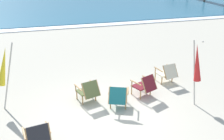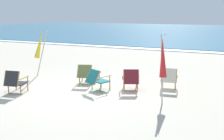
% 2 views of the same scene
% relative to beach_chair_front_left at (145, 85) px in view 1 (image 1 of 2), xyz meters
% --- Properties ---
extents(ground_plane, '(80.00, 80.00, 0.00)m').
position_rel_beach_chair_front_left_xyz_m(ground_plane, '(-1.50, -0.82, -0.42)').
color(ground_plane, '#B7AF9E').
extents(surf_band, '(80.00, 1.10, 0.06)m').
position_rel_beach_chair_front_left_xyz_m(surf_band, '(-1.50, 10.60, -0.39)').
color(surf_band, white).
rests_on(surf_band, ground).
extents(beach_chair_front_left, '(0.82, 0.91, 0.79)m').
position_rel_beach_chair_front_left_xyz_m(beach_chair_front_left, '(0.00, 0.00, 0.00)').
color(beach_chair_front_left, maroon).
rests_on(beach_chair_front_left, ground).
extents(beach_chair_back_right, '(0.82, 0.93, 0.77)m').
position_rel_beach_chair_front_left_xyz_m(beach_chair_back_right, '(-1.07, -0.49, -0.00)').
color(beach_chair_back_right, '#196066').
rests_on(beach_chair_back_right, ground).
extents(beach_chair_mid_center, '(0.69, 0.85, 0.78)m').
position_rel_beach_chair_front_left_xyz_m(beach_chair_mid_center, '(1.19, 0.76, -0.00)').
color(beach_chair_mid_center, beige).
rests_on(beach_chair_mid_center, ground).
extents(beach_chair_far_center, '(0.77, 0.90, 0.78)m').
position_rel_beach_chair_front_left_xyz_m(beach_chair_far_center, '(-1.88, 0.13, -0.00)').
color(beach_chair_far_center, '#515B33').
rests_on(beach_chair_far_center, ground).
extents(beach_chair_front_right, '(0.68, 0.77, 0.82)m').
position_rel_beach_chair_front_left_xyz_m(beach_chair_front_right, '(-3.48, -1.89, 0.01)').
color(beach_chair_front_right, '#28282D').
rests_on(beach_chair_front_right, ground).
extents(umbrella_furled_red, '(0.39, 0.43, 2.11)m').
position_rel_beach_chair_front_left_xyz_m(umbrella_furled_red, '(1.29, -0.85, 0.96)').
color(umbrella_furled_red, '#B7B2A8').
rests_on(umbrella_furled_red, ground).
extents(umbrella_furled_yellow, '(0.63, 0.43, 2.06)m').
position_rel_beach_chair_front_left_xyz_m(umbrella_furled_yellow, '(-4.31, 0.51, 0.92)').
color(umbrella_furled_yellow, '#B7B2A8').
rests_on(umbrella_furled_yellow, ground).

